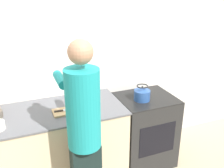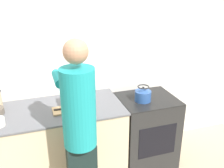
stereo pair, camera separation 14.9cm
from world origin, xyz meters
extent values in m
cube|color=silver|center=(0.00, 0.76, 1.30)|extent=(8.00, 0.05, 2.60)
cube|color=#C6B28E|center=(-0.34, 0.35, 0.44)|extent=(1.52, 0.70, 0.87)
cube|color=#56565B|center=(-0.34, 0.35, 0.88)|extent=(1.54, 0.72, 0.02)
cube|color=black|center=(0.77, 0.29, 0.44)|extent=(0.66, 0.59, 0.88)
cube|color=black|center=(0.77, 0.29, 0.88)|extent=(0.66, 0.59, 0.01)
cube|color=black|center=(0.77, 0.00, 0.48)|extent=(0.46, 0.01, 0.39)
cylinder|color=teal|center=(-0.15, -0.26, 1.17)|extent=(0.29, 0.29, 0.69)
sphere|color=#A87A5B|center=(-0.15, -0.26, 1.65)|extent=(0.20, 0.20, 0.20)
cylinder|color=teal|center=(-0.27, 0.01, 1.36)|extent=(0.08, 0.30, 0.08)
cylinder|color=teal|center=(-0.03, 0.01, 1.36)|extent=(0.08, 0.30, 0.08)
cube|color=tan|center=(-0.15, 0.27, 0.90)|extent=(0.36, 0.18, 0.02)
cube|color=silver|center=(-0.15, 0.28, 0.91)|extent=(0.15, 0.04, 0.01)
cube|color=black|center=(-0.27, 0.28, 0.91)|extent=(0.09, 0.03, 0.01)
cylinder|color=#284C8C|center=(0.68, 0.25, 0.95)|extent=(0.19, 0.19, 0.12)
cone|color=#284C8C|center=(0.68, 0.25, 1.02)|extent=(0.15, 0.15, 0.03)
sphere|color=black|center=(0.68, 0.25, 1.05)|extent=(0.02, 0.02, 0.02)
torus|color=black|center=(0.68, 0.25, 1.06)|extent=(0.13, 0.13, 0.01)
camera|label=1|loc=(-0.61, -2.04, 2.11)|focal=40.00mm
camera|label=2|loc=(-0.47, -2.09, 2.11)|focal=40.00mm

